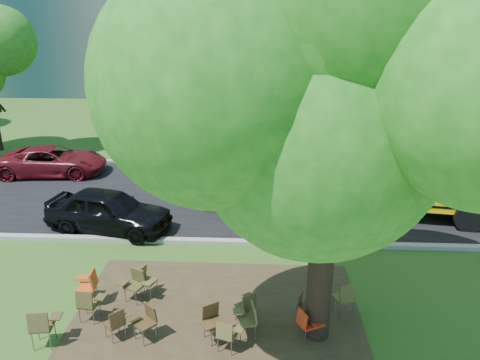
# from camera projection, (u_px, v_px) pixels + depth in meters

# --- Properties ---
(ground) EXTENTS (160.00, 160.00, 0.00)m
(ground) POSITION_uv_depth(u_px,v_px,m) (182.00, 297.00, 12.24)
(ground) COLOR #30561A
(ground) RESTS_ON ground
(dirt_patch) EXTENTS (7.00, 4.50, 0.03)m
(dirt_patch) POSITION_uv_depth(u_px,v_px,m) (218.00, 309.00, 11.72)
(dirt_patch) COLOR #382819
(dirt_patch) RESTS_ON ground
(asphalt_road) EXTENTS (80.00, 8.00, 0.04)m
(asphalt_road) POSITION_uv_depth(u_px,v_px,m) (211.00, 196.00, 18.79)
(asphalt_road) COLOR black
(asphalt_road) RESTS_ON ground
(kerb_near) EXTENTS (80.00, 0.25, 0.14)m
(kerb_near) POSITION_uv_depth(u_px,v_px,m) (198.00, 241.00, 15.03)
(kerb_near) COLOR gray
(kerb_near) RESTS_ON ground
(kerb_far) EXTENTS (80.00, 0.25, 0.14)m
(kerb_far) POSITION_uv_depth(u_px,v_px,m) (220.00, 163.00, 22.62)
(kerb_far) COLOR gray
(kerb_far) RESTS_ON ground
(bg_tree_2) EXTENTS (4.80, 4.80, 6.62)m
(bg_tree_2) POSITION_uv_depth(u_px,v_px,m) (138.00, 64.00, 26.02)
(bg_tree_2) COLOR black
(bg_tree_2) RESTS_ON ground
(bg_tree_3) EXTENTS (5.60, 5.60, 7.84)m
(bg_tree_3) POSITION_uv_depth(u_px,v_px,m) (384.00, 53.00, 23.24)
(bg_tree_3) COLOR black
(bg_tree_3) RESTS_ON ground
(main_tree) EXTENTS (7.11, 7.11, 9.37)m
(main_tree) POSITION_uv_depth(u_px,v_px,m) (333.00, 82.00, 8.82)
(main_tree) COLOR black
(main_tree) RESTS_ON ground
(school_bus) EXTENTS (12.92, 4.39, 3.10)m
(school_bus) POSITION_uv_depth(u_px,v_px,m) (374.00, 164.00, 16.97)
(school_bus) COLOR #EFB407
(school_bus) RESTS_ON ground
(chair_0) EXTENTS (0.64, 0.64, 0.96)m
(chair_0) POSITION_uv_depth(u_px,v_px,m) (42.00, 324.00, 10.26)
(chair_0) COLOR #453A1E
(chair_0) RESTS_ON ground
(chair_1) EXTENTS (0.63, 0.53, 0.90)m
(chair_1) POSITION_uv_depth(u_px,v_px,m) (88.00, 302.00, 11.09)
(chair_1) COLOR #433D1D
(chair_1) RESTS_ON ground
(chair_2) EXTENTS (0.55, 0.69, 0.81)m
(chair_2) POSITION_uv_depth(u_px,v_px,m) (116.00, 321.00, 10.52)
(chair_2) COLOR #442C18
(chair_2) RESTS_ON ground
(chair_3) EXTENTS (0.75, 0.59, 0.87)m
(chair_3) POSITION_uv_depth(u_px,v_px,m) (146.00, 319.00, 10.51)
(chair_3) COLOR #3F2D16
(chair_3) RESTS_ON ground
(chair_4) EXTENTS (0.64, 0.50, 0.81)m
(chair_4) POSITION_uv_depth(u_px,v_px,m) (228.00, 333.00, 10.12)
(chair_4) COLOR brown
(chair_4) RESTS_ON ground
(chair_5) EXTENTS (0.59, 0.74, 0.89)m
(chair_5) POSITION_uv_depth(u_px,v_px,m) (212.00, 319.00, 10.50)
(chair_5) COLOR #473119
(chair_5) RESTS_ON ground
(chair_6) EXTENTS (0.61, 0.58, 0.86)m
(chair_6) POSITION_uv_depth(u_px,v_px,m) (248.00, 317.00, 10.60)
(chair_6) COLOR brown
(chair_6) RESTS_ON ground
(chair_7) EXTENTS (0.64, 0.54, 0.80)m
(chair_7) POSITION_uv_depth(u_px,v_px,m) (307.00, 322.00, 10.47)
(chair_7) COLOR red
(chair_7) RESTS_ON ground
(chair_8) EXTENTS (0.61, 0.63, 0.96)m
(chair_8) POSITION_uv_depth(u_px,v_px,m) (89.00, 283.00, 11.77)
(chair_8) COLOR #BE4614
(chair_8) RESTS_ON ground
(chair_9) EXTENTS (0.71, 0.56, 0.87)m
(chair_9) POSITION_uv_depth(u_px,v_px,m) (134.00, 282.00, 11.94)
(chair_9) COLOR #47401E
(chair_9) RESTS_ON ground
(chair_10) EXTENTS (0.51, 0.65, 0.82)m
(chair_10) POSITION_uv_depth(u_px,v_px,m) (146.00, 279.00, 12.14)
(chair_10) COLOR brown
(chair_10) RESTS_ON ground
(chair_11) EXTENTS (0.57, 0.72, 0.84)m
(chair_11) POSITION_uv_depth(u_px,v_px,m) (247.00, 304.00, 11.08)
(chair_11) COLOR #4A4020
(chair_11) RESTS_ON ground
(chair_12) EXTENTS (0.48, 0.62, 0.80)m
(chair_12) POSITION_uv_depth(u_px,v_px,m) (304.00, 305.00, 11.09)
(chair_12) COLOR #432B18
(chair_12) RESTS_ON ground
(chair_13) EXTENTS (0.62, 0.69, 0.90)m
(chair_13) POSITION_uv_depth(u_px,v_px,m) (346.00, 296.00, 11.34)
(chair_13) COLOR brown
(chair_13) RESTS_ON ground
(black_car) EXTENTS (4.50, 2.54, 1.45)m
(black_car) POSITION_uv_depth(u_px,v_px,m) (109.00, 211.00, 15.70)
(black_car) COLOR black
(black_car) RESTS_ON ground
(bg_car_red) EXTENTS (4.85, 2.52, 1.31)m
(bg_car_red) POSITION_uv_depth(u_px,v_px,m) (52.00, 161.00, 21.04)
(bg_car_red) COLOR #570E15
(bg_car_red) RESTS_ON ground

